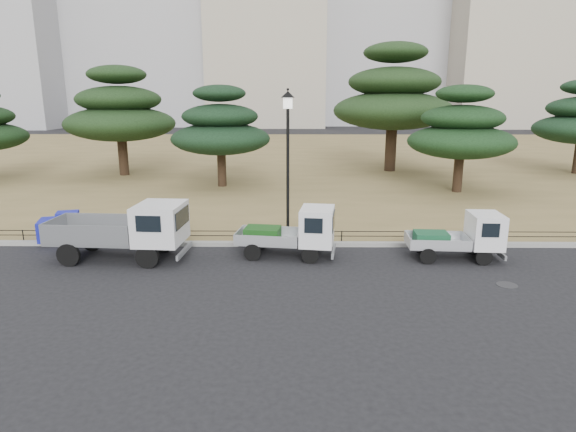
{
  "coord_description": "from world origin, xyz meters",
  "views": [
    {
      "loc": [
        0.19,
        -14.55,
        5.34
      ],
      "look_at": [
        0.0,
        2.0,
        1.3
      ],
      "focal_mm": 30.0,
      "sensor_mm": 36.0,
      "label": 1
    }
  ],
  "objects_px": {
    "truck_large": "(126,229)",
    "tarp_pile": "(63,227)",
    "truck_kei_front": "(293,232)",
    "truck_kei_rear": "(461,236)",
    "street_lamp": "(288,142)"
  },
  "relations": [
    {
      "from": "truck_kei_front",
      "to": "street_lamp",
      "type": "bearing_deg",
      "value": 105.81
    },
    {
      "from": "truck_large",
      "to": "truck_kei_front",
      "type": "distance_m",
      "value": 5.66
    },
    {
      "from": "truck_kei_rear",
      "to": "truck_kei_front",
      "type": "bearing_deg",
      "value": -179.01
    },
    {
      "from": "truck_large",
      "to": "truck_kei_front",
      "type": "relative_size",
      "value": 1.32
    },
    {
      "from": "truck_kei_rear",
      "to": "street_lamp",
      "type": "distance_m",
      "value": 6.86
    },
    {
      "from": "truck_large",
      "to": "truck_kei_front",
      "type": "bearing_deg",
      "value": 7.26
    },
    {
      "from": "truck_kei_front",
      "to": "tarp_pile",
      "type": "height_order",
      "value": "truck_kei_front"
    },
    {
      "from": "truck_large",
      "to": "truck_kei_front",
      "type": "xyz_separation_m",
      "value": [
        5.64,
        0.36,
        -0.21
      ]
    },
    {
      "from": "truck_kei_front",
      "to": "truck_kei_rear",
      "type": "relative_size",
      "value": 1.11
    },
    {
      "from": "truck_large",
      "to": "truck_kei_rear",
      "type": "height_order",
      "value": "truck_large"
    },
    {
      "from": "truck_large",
      "to": "tarp_pile",
      "type": "bearing_deg",
      "value": 151.2
    },
    {
      "from": "truck_kei_rear",
      "to": "tarp_pile",
      "type": "xyz_separation_m",
      "value": [
        -14.47,
        1.84,
        -0.22
      ]
    },
    {
      "from": "truck_kei_front",
      "to": "truck_kei_rear",
      "type": "height_order",
      "value": "truck_kei_front"
    },
    {
      "from": "truck_large",
      "to": "truck_kei_front",
      "type": "height_order",
      "value": "truck_large"
    },
    {
      "from": "truck_large",
      "to": "truck_kei_rear",
      "type": "distance_m",
      "value": 11.34
    }
  ]
}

